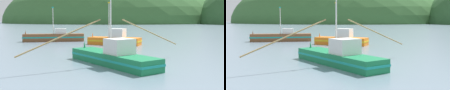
# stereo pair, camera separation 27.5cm
# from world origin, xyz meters

# --- Properties ---
(hill_far_center) EXTENTS (213.03, 170.42, 94.08)m
(hill_far_center) POSITION_xyz_m (-72.99, 259.66, 0.00)
(hill_far_center) COLOR #386633
(hill_far_center) RESTS_ON ground
(fishing_boat_orange) EXTENTS (8.63, 3.25, 6.81)m
(fishing_boat_orange) POSITION_xyz_m (-2.28, 44.34, 0.85)
(fishing_boat_orange) COLOR orange
(fishing_boat_orange) RESTS_ON ground
(fishing_boat_green) EXTENTS (10.73, 13.65, 6.19)m
(fishing_boat_green) POSITION_xyz_m (2.63, 26.60, 0.75)
(fishing_boat_green) COLOR #197A47
(fishing_boat_green) RESTS_ON ground
(fishing_boat_brown) EXTENTS (10.62, 6.50, 6.31)m
(fishing_boat_brown) POSITION_xyz_m (-14.64, 47.10, 0.80)
(fishing_boat_brown) COLOR brown
(fishing_boat_brown) RESTS_ON ground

